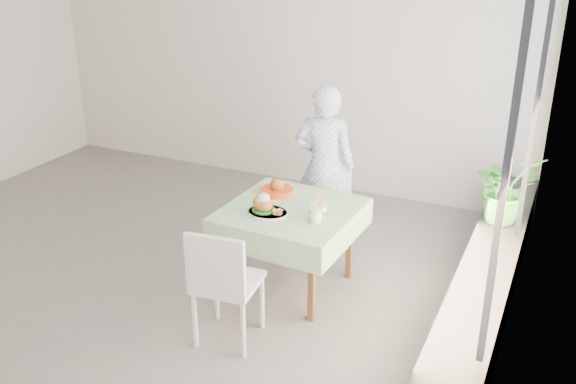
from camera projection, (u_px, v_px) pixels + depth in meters
The scene contains 14 objects.
floor at pixel (160, 268), 5.86m from camera, with size 6.00×6.00×0.00m, color #5D5B58.
wall_back at pixel (277, 65), 7.41m from camera, with size 6.00×0.02×2.80m, color silver.
wall_right at pixel (526, 176), 4.16m from camera, with size 0.02×5.00×2.80m, color silver.
window_pane at pixel (527, 138), 4.07m from camera, with size 0.01×4.80×2.18m, color #D1E0F9.
window_ledge at pixel (475, 318), 4.68m from camera, with size 0.40×4.80×0.50m, color black.
cafe_table at pixel (291, 239), 5.39m from camera, with size 1.09×1.09×0.74m.
chair_far at pixel (324, 221), 6.20m from camera, with size 0.42×0.42×0.81m.
chair_near at pixel (228, 305), 4.77m from camera, with size 0.49×0.49×0.94m.
diner at pixel (324, 166), 6.05m from camera, with size 0.58×0.38×1.59m, color #7F99CC.
main_dish at pixel (265, 207), 5.17m from camera, with size 0.34×0.34×0.17m.
juice_cup_orange at pixel (322, 207), 5.16m from camera, with size 0.09×0.09×0.25m.
juice_cup_lemonade at pixel (316, 214), 5.02m from camera, with size 0.11×0.11×0.30m.
second_dish at pixel (277, 189), 5.56m from camera, with size 0.28×0.28×0.14m.
potted_plant at pixel (505, 188), 5.52m from camera, with size 0.55×0.48×0.61m, color #35852C.
Camera 1 is at (3.22, -4.17, 2.92)m, focal length 40.00 mm.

